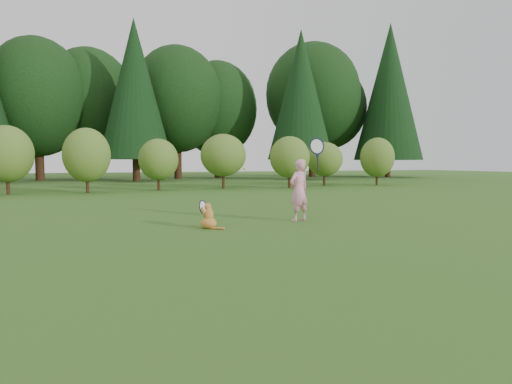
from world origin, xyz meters
name	(u,v)px	position (x,y,z in m)	size (l,w,h in m)	color
ground	(261,233)	(0.00, 0.00, 0.00)	(100.00, 100.00, 0.00)	#2F5618
shrub_row	(161,160)	(0.00, 13.00, 1.40)	(28.00, 3.00, 2.80)	#4B7323
woodland_backdrop	(138,70)	(0.00, 23.00, 7.50)	(48.00, 10.00, 15.00)	black
child	(300,189)	(1.38, 1.21, 0.72)	(0.81, 0.56, 2.04)	pink
cat	(208,215)	(-0.77, 0.88, 0.26)	(0.48, 0.75, 0.70)	orange
tennis_ball	(244,169)	(0.17, 1.43, 1.16)	(0.07, 0.07, 0.07)	#D2E81B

